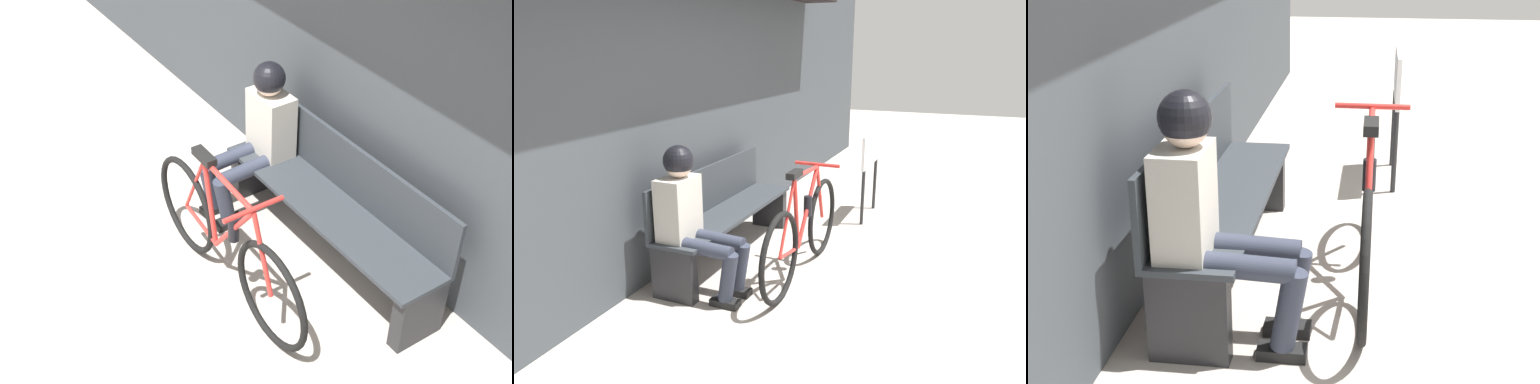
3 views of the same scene
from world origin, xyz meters
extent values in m
plane|color=#ADA399|center=(0.00, 0.00, 0.00)|extent=(24.00, 24.00, 0.00)
cube|color=#3D4247|center=(0.00, 2.49, 1.60)|extent=(12.00, 0.12, 3.20)
cube|color=#2D3338|center=(0.33, 2.07, 0.43)|extent=(1.91, 0.42, 0.03)
cube|color=#2D3338|center=(0.33, 2.26, 0.65)|extent=(1.91, 0.03, 0.40)
cube|color=#232326|center=(-0.58, 2.07, 0.21)|extent=(0.10, 0.36, 0.42)
cube|color=#232326|center=(1.23, 2.07, 0.21)|extent=(0.10, 0.36, 0.42)
torus|color=black|center=(-0.29, 1.33, 0.36)|extent=(0.71, 0.04, 0.71)
torus|color=black|center=(0.74, 1.33, 0.36)|extent=(0.71, 0.04, 0.71)
cylinder|color=red|center=(0.28, 1.33, 0.89)|extent=(0.56, 0.03, 0.07)
cylinder|color=red|center=(0.33, 1.33, 0.58)|extent=(0.48, 0.03, 0.60)
cylinder|color=red|center=(0.05, 1.33, 0.60)|extent=(0.14, 0.03, 0.62)
cylinder|color=red|center=(-0.10, 1.33, 0.32)|extent=(0.40, 0.03, 0.09)
cylinder|color=red|center=(-0.15, 1.33, 0.63)|extent=(0.31, 0.02, 0.56)
cylinder|color=red|center=(0.65, 1.33, 0.61)|extent=(0.22, 0.03, 0.53)
cube|color=black|center=(0.00, 1.33, 0.93)|extent=(0.20, 0.07, 0.05)
cylinder|color=red|center=(0.56, 1.33, 0.89)|extent=(0.03, 0.40, 0.03)
cylinder|color=black|center=(0.33, 1.33, 0.58)|extent=(0.07, 0.07, 0.17)
cylinder|color=#2D3342|center=(-0.52, 1.84, 0.44)|extent=(0.11, 0.46, 0.13)
cylinder|color=#2D3342|center=(-0.52, 1.64, 0.24)|extent=(0.11, 0.17, 0.39)
cube|color=black|center=(-0.52, 1.67, 0.03)|extent=(0.10, 0.22, 0.06)
cylinder|color=#2D3342|center=(-0.32, 1.84, 0.44)|extent=(0.11, 0.46, 0.13)
cylinder|color=#2D3342|center=(-0.32, 1.64, 0.24)|extent=(0.11, 0.17, 0.39)
cube|color=black|center=(-0.32, 1.67, 0.03)|extent=(0.10, 0.22, 0.06)
cube|color=#B7B2A8|center=(-0.42, 2.11, 0.69)|extent=(0.34, 0.22, 0.48)
sphere|color=beige|center=(-0.42, 2.09, 1.03)|extent=(0.20, 0.20, 0.20)
sphere|color=black|center=(-0.42, 2.09, 1.06)|extent=(0.23, 0.23, 0.23)
camera|label=1|loc=(3.18, -0.38, 3.41)|focal=50.00mm
camera|label=2|loc=(-3.46, 0.04, 1.86)|focal=35.00mm
camera|label=3|loc=(-3.20, 1.32, 1.80)|focal=50.00mm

